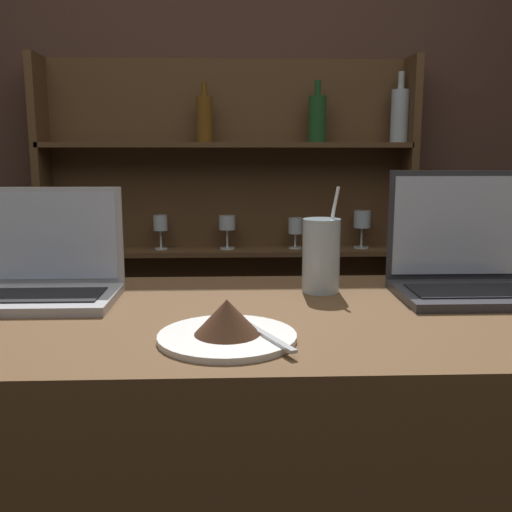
{
  "coord_description": "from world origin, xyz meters",
  "views": [
    {
      "loc": [
        0.03,
        -0.71,
        1.34
      ],
      "look_at": [
        0.07,
        0.34,
        1.15
      ],
      "focal_mm": 40.0,
      "sensor_mm": 36.0,
      "label": 1
    }
  ],
  "objects": [
    {
      "name": "back_shelf",
      "position": [
        0.02,
        1.64,
        0.9
      ],
      "size": [
        1.49,
        0.18,
        1.71
      ],
      "color": "brown",
      "rests_on": "ground_plane"
    },
    {
      "name": "water_glass",
      "position": [
        0.21,
        0.47,
        1.13
      ],
      "size": [
        0.08,
        0.08,
        0.22
      ],
      "color": "silver",
      "rests_on": "bar_counter"
    },
    {
      "name": "back_wall",
      "position": [
        0.0,
        1.72,
        1.35
      ],
      "size": [
        7.0,
        0.06,
        2.7
      ],
      "color": "#4C3328",
      "rests_on": "ground_plane"
    },
    {
      "name": "cake_plate",
      "position": [
        0.02,
        0.15,
        1.07
      ],
      "size": [
        0.22,
        0.22,
        0.07
      ],
      "color": "white",
      "rests_on": "bar_counter"
    },
    {
      "name": "laptop_far",
      "position": [
        0.51,
        0.43,
        1.11
      ],
      "size": [
        0.29,
        0.22,
        0.25
      ],
      "color": "#333338",
      "rests_on": "bar_counter"
    },
    {
      "name": "laptop_near",
      "position": [
        -0.37,
        0.43,
        1.1
      ],
      "size": [
        0.32,
        0.21,
        0.22
      ],
      "color": "#ADADB2",
      "rests_on": "bar_counter"
    }
  ]
}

